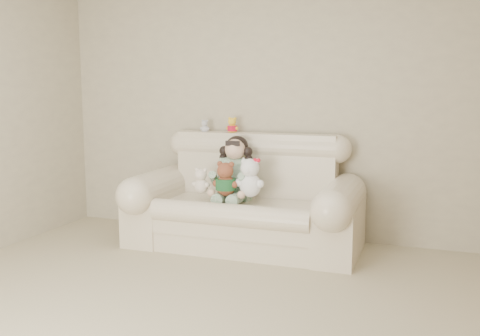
% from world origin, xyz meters
% --- Properties ---
extents(wall_back, '(4.50, 0.00, 4.50)m').
position_xyz_m(wall_back, '(0.00, 2.50, 1.30)').
color(wall_back, tan).
rests_on(wall_back, ground).
extents(sofa, '(2.10, 0.95, 1.03)m').
position_xyz_m(sofa, '(-0.18, 2.00, 0.52)').
color(sofa, beige).
rests_on(sofa, floor).
extents(seated_child, '(0.37, 0.45, 0.61)m').
position_xyz_m(seated_child, '(-0.29, 2.08, 0.72)').
color(seated_child, '#2D6D3E').
rests_on(seated_child, sofa).
extents(brown_teddy, '(0.25, 0.21, 0.37)m').
position_xyz_m(brown_teddy, '(-0.30, 1.85, 0.68)').
color(brown_teddy, brown).
rests_on(brown_teddy, sofa).
extents(white_cat, '(0.32, 0.29, 0.42)m').
position_xyz_m(white_cat, '(-0.08, 1.89, 0.71)').
color(white_cat, white).
rests_on(white_cat, sofa).
extents(cream_teddy, '(0.22, 0.19, 0.28)m').
position_xyz_m(cream_teddy, '(-0.55, 1.88, 0.64)').
color(cream_teddy, silver).
rests_on(cream_teddy, sofa).
extents(yellow_mini_bear, '(0.14, 0.12, 0.19)m').
position_xyz_m(yellow_mini_bear, '(-0.42, 2.35, 1.11)').
color(yellow_mini_bear, yellow).
rests_on(yellow_mini_bear, sofa).
extents(grey_mini_plush, '(0.11, 0.09, 0.16)m').
position_xyz_m(grey_mini_plush, '(-0.71, 2.35, 1.09)').
color(grey_mini_plush, silver).
rests_on(grey_mini_plush, sofa).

